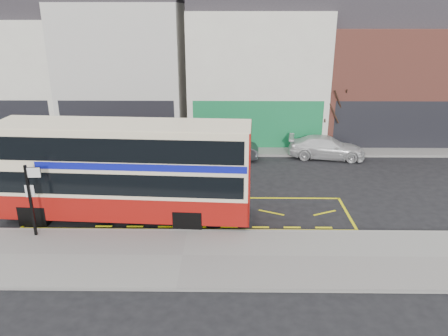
{
  "coord_description": "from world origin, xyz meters",
  "views": [
    {
      "loc": [
        1.7,
        -16.18,
        8.61
      ],
      "look_at": [
        1.46,
        2.0,
        1.98
      ],
      "focal_mm": 35.0,
      "sensor_mm": 36.0,
      "label": 1
    }
  ],
  "objects_px": {
    "bus_stop_post": "(31,194)",
    "car_silver": "(16,150)",
    "street_tree_right": "(334,96)",
    "car_grey": "(222,147)",
    "double_decker_bus": "(126,170)",
    "car_white": "(326,147)"
  },
  "relations": [
    {
      "from": "bus_stop_post",
      "to": "car_white",
      "type": "height_order",
      "value": "bus_stop_post"
    },
    {
      "from": "car_grey",
      "to": "street_tree_right",
      "type": "height_order",
      "value": "street_tree_right"
    },
    {
      "from": "car_silver",
      "to": "car_grey",
      "type": "relative_size",
      "value": 0.86
    },
    {
      "from": "car_white",
      "to": "double_decker_bus",
      "type": "bearing_deg",
      "value": 137.58
    },
    {
      "from": "car_white",
      "to": "street_tree_right",
      "type": "bearing_deg",
      "value": -10.16
    },
    {
      "from": "car_silver",
      "to": "street_tree_right",
      "type": "distance_m",
      "value": 19.96
    },
    {
      "from": "car_silver",
      "to": "car_grey",
      "type": "distance_m",
      "value": 12.49
    },
    {
      "from": "bus_stop_post",
      "to": "car_silver",
      "type": "relative_size",
      "value": 0.78
    },
    {
      "from": "bus_stop_post",
      "to": "car_silver",
      "type": "bearing_deg",
      "value": 115.67
    },
    {
      "from": "double_decker_bus",
      "to": "bus_stop_post",
      "type": "distance_m",
      "value": 3.78
    },
    {
      "from": "bus_stop_post",
      "to": "car_silver",
      "type": "height_order",
      "value": "bus_stop_post"
    },
    {
      "from": "double_decker_bus",
      "to": "car_grey",
      "type": "xyz_separation_m",
      "value": [
        3.95,
        8.1,
        -1.51
      ]
    },
    {
      "from": "bus_stop_post",
      "to": "car_grey",
      "type": "xyz_separation_m",
      "value": [
        7.21,
        9.99,
        -1.2
      ]
    },
    {
      "from": "car_white",
      "to": "street_tree_right",
      "type": "distance_m",
      "value": 3.57
    },
    {
      "from": "street_tree_right",
      "to": "car_silver",
      "type": "bearing_deg",
      "value": -171.86
    },
    {
      "from": "bus_stop_post",
      "to": "street_tree_right",
      "type": "distance_m",
      "value": 18.96
    },
    {
      "from": "car_silver",
      "to": "street_tree_right",
      "type": "height_order",
      "value": "street_tree_right"
    },
    {
      "from": "double_decker_bus",
      "to": "car_silver",
      "type": "relative_size",
      "value": 2.86
    },
    {
      "from": "bus_stop_post",
      "to": "street_tree_right",
      "type": "xyz_separation_m",
      "value": [
        14.29,
        12.36,
        1.51
      ]
    },
    {
      "from": "double_decker_bus",
      "to": "car_grey",
      "type": "distance_m",
      "value": 9.14
    },
    {
      "from": "car_white",
      "to": "street_tree_right",
      "type": "xyz_separation_m",
      "value": [
        0.73,
        2.13,
        2.77
      ]
    },
    {
      "from": "car_grey",
      "to": "double_decker_bus",
      "type": "bearing_deg",
      "value": 158.12
    }
  ]
}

